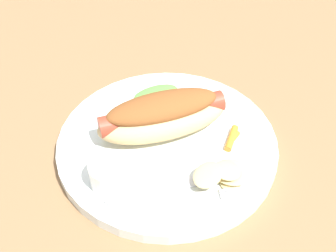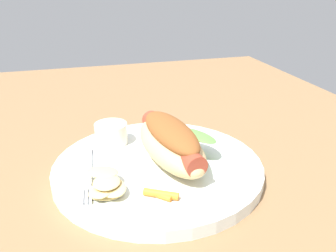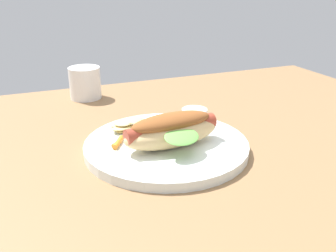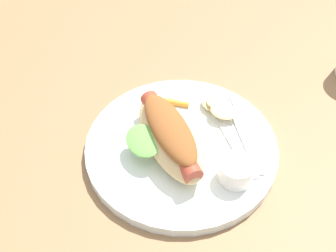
% 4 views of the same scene
% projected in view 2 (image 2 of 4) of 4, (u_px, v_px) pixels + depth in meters
% --- Properties ---
extents(ground_plane, '(1.20, 0.90, 0.02)m').
position_uv_depth(ground_plane, '(161.00, 169.00, 0.51)').
color(ground_plane, olive).
extents(plate, '(0.28, 0.28, 0.02)m').
position_uv_depth(plate, '(158.00, 168.00, 0.48)').
color(plate, white).
rests_on(plate, ground_plane).
extents(hot_dog, '(0.17, 0.11, 0.06)m').
position_uv_depth(hot_dog, '(171.00, 141.00, 0.48)').
color(hot_dog, '#DBB77A').
rests_on(hot_dog, plate).
extents(sauce_ramekin, '(0.05, 0.05, 0.03)m').
position_uv_depth(sauce_ramekin, '(111.00, 134.00, 0.53)').
color(sauce_ramekin, white).
rests_on(sauce_ramekin, plate).
extents(fork, '(0.15, 0.03, 0.00)m').
position_uv_depth(fork, '(87.00, 168.00, 0.46)').
color(fork, silver).
rests_on(fork, plate).
extents(knife, '(0.14, 0.02, 0.00)m').
position_uv_depth(knife, '(101.00, 162.00, 0.48)').
color(knife, silver).
rests_on(knife, plate).
extents(chips_pile, '(0.07, 0.05, 0.02)m').
position_uv_depth(chips_pile, '(106.00, 184.00, 0.41)').
color(chips_pile, '#DBC17B').
rests_on(chips_pile, plate).
extents(carrot_garnish, '(0.03, 0.04, 0.01)m').
position_uv_depth(carrot_garnish, '(162.00, 195.00, 0.40)').
color(carrot_garnish, orange).
rests_on(carrot_garnish, plate).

